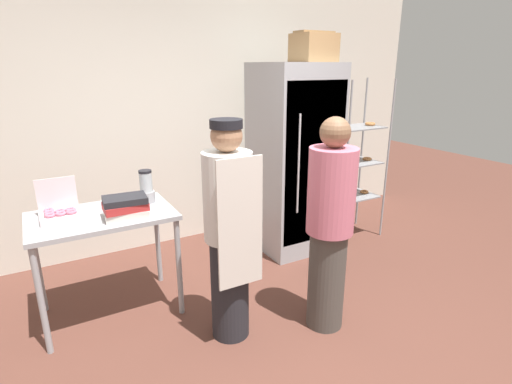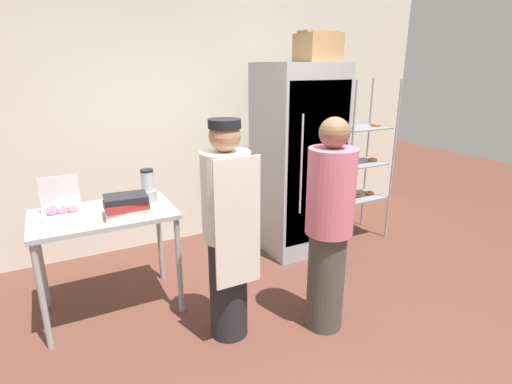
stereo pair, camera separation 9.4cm
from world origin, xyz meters
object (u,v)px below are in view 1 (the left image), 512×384
object	(u,v)px
donut_box	(60,212)
person_customer	(330,226)
refrigerator	(294,160)
binder_stack	(126,207)
baking_rack	(354,162)
blender_pitcher	(146,188)
cardboard_storage_box	(314,47)
person_baker	(229,231)

from	to	relation	value
donut_box	person_customer	xyz separation A→B (m)	(1.70, -1.05, -0.08)
refrigerator	binder_stack	size ratio (longest dim) A/B	6.11
baking_rack	blender_pitcher	xyz separation A→B (m)	(-2.41, -0.13, 0.09)
refrigerator	donut_box	xyz separation A→B (m)	(-2.30, -0.29, -0.08)
baking_rack	donut_box	world-z (taller)	baking_rack
cardboard_storage_box	person_customer	size ratio (longest dim) A/B	0.23
refrigerator	baking_rack	bearing A→B (deg)	-7.79
donut_box	person_customer	size ratio (longest dim) A/B	0.18
donut_box	cardboard_storage_box	bearing A→B (deg)	4.69
blender_pitcher	binder_stack	size ratio (longest dim) A/B	0.84
refrigerator	cardboard_storage_box	bearing A→B (deg)	-34.52
binder_stack	donut_box	bearing A→B (deg)	153.18
person_baker	donut_box	bearing A→B (deg)	141.71
refrigerator	binder_stack	xyz separation A→B (m)	(-1.87, -0.51, -0.05)
donut_box	person_baker	distance (m)	1.28
blender_pitcher	cardboard_storage_box	size ratio (longest dim) A/B	0.72
donut_box	blender_pitcher	xyz separation A→B (m)	(0.66, 0.05, 0.07)
baking_rack	donut_box	bearing A→B (deg)	-176.52
donut_box	blender_pitcher	size ratio (longest dim) A/B	1.05
refrigerator	blender_pitcher	size ratio (longest dim) A/B	7.24
person_baker	blender_pitcher	bearing A→B (deg)	112.05
cardboard_storage_box	donut_box	bearing A→B (deg)	-175.31
baking_rack	person_baker	world-z (taller)	baking_rack
binder_stack	person_customer	bearing A→B (deg)	-33.17
person_baker	refrigerator	bearing A→B (deg)	39.94
binder_stack	cardboard_storage_box	world-z (taller)	cardboard_storage_box
binder_stack	person_customer	world-z (taller)	person_customer
refrigerator	person_baker	size ratio (longest dim) A/B	1.22
refrigerator	baking_rack	xyz separation A→B (m)	(0.77, -0.11, -0.09)
cardboard_storage_box	person_baker	distance (m)	2.16
binder_stack	cardboard_storage_box	xyz separation A→B (m)	(2.01, 0.42, 1.17)
binder_stack	person_baker	world-z (taller)	person_baker
person_baker	baking_rack	bearing A→B (deg)	25.36
baking_rack	cardboard_storage_box	world-z (taller)	cardboard_storage_box
baking_rack	blender_pitcher	world-z (taller)	baking_rack
person_customer	donut_box	bearing A→B (deg)	148.37
person_baker	person_customer	xyz separation A→B (m)	(0.69, -0.25, -0.02)
baking_rack	blender_pitcher	bearing A→B (deg)	-176.82
blender_pitcher	person_baker	world-z (taller)	person_baker
donut_box	blender_pitcher	bearing A→B (deg)	4.55
blender_pitcher	person_baker	xyz separation A→B (m)	(0.34, -0.85, -0.14)
donut_box	cardboard_storage_box	xyz separation A→B (m)	(2.44, 0.20, 1.21)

